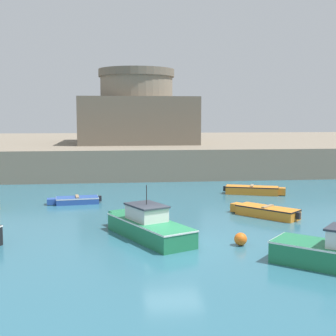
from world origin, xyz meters
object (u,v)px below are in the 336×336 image
(dinghy_blue_3, at_px, (76,200))
(fortress, at_px, (137,114))
(motorboat_green_0, at_px, (147,226))
(dinghy_orange_2, at_px, (253,190))
(dinghy_orange_1, at_px, (266,211))
(mooring_buoy, at_px, (241,239))

(dinghy_blue_3, height_order, fortress, fortress)
(dinghy_blue_3, distance_m, fortress, 22.18)
(motorboat_green_0, relative_size, dinghy_orange_2, 1.41)
(motorboat_green_0, height_order, dinghy_blue_3, motorboat_green_0)
(dinghy_orange_1, distance_m, dinghy_orange_2, 7.50)
(motorboat_green_0, relative_size, dinghy_orange_1, 1.66)
(dinghy_orange_2, distance_m, mooring_buoy, 13.63)
(dinghy_orange_1, relative_size, fortress, 0.30)
(motorboat_green_0, xyz_separation_m, fortress, (1.00, 29.84, 5.18))
(motorboat_green_0, bearing_deg, fortress, 88.08)
(dinghy_blue_3, height_order, mooring_buoy, mooring_buoy)
(dinghy_orange_1, relative_size, mooring_buoy, 6.46)
(motorboat_green_0, height_order, dinghy_orange_1, motorboat_green_0)
(motorboat_green_0, xyz_separation_m, dinghy_orange_2, (8.41, 11.06, -0.25))
(motorboat_green_0, height_order, dinghy_orange_2, motorboat_green_0)
(motorboat_green_0, distance_m, fortress, 30.30)
(dinghy_orange_2, height_order, fortress, fortress)
(motorboat_green_0, bearing_deg, dinghy_blue_3, 114.07)
(dinghy_blue_3, xyz_separation_m, mooring_buoy, (7.93, -10.75, 0.05))
(dinghy_orange_2, bearing_deg, dinghy_blue_3, -170.31)
(dinghy_orange_1, relative_size, dinghy_orange_2, 0.85)
(fortress, bearing_deg, dinghy_orange_1, -77.31)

